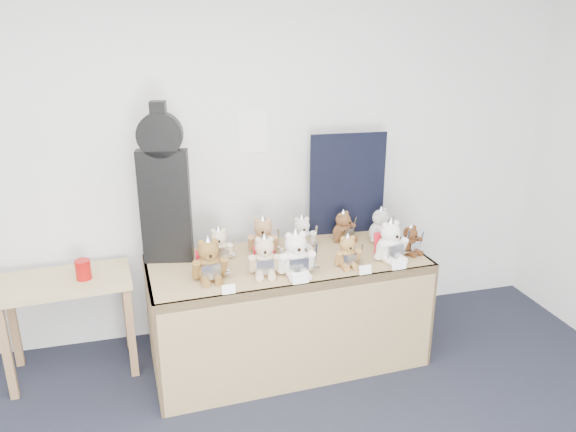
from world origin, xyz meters
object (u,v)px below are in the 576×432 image
object	(u,v)px
teddy_front_far_right	(390,242)
teddy_back_left	(219,246)
red_cup	(83,270)
teddy_back_centre_left	(263,237)
teddy_front_left	(265,257)
teddy_back_end	(381,227)
teddy_front_right	(348,252)
teddy_front_end	(410,241)
teddy_back_centre_right	(302,234)
teddy_front_centre	(296,255)
guitar_case	(164,186)
display_table	(291,286)
teddy_front_far_left	(209,261)
teddy_back_right	(344,228)
side_table	(67,296)

from	to	relation	value
teddy_front_far_right	teddy_back_left	world-z (taller)	teddy_front_far_right
red_cup	teddy_back_centre_left	xyz separation A→B (m)	(1.17, -0.06, 0.13)
teddy_front_left	teddy_back_end	world-z (taller)	teddy_front_left
teddy_front_right	teddy_back_end	xyz separation A→B (m)	(0.38, 0.34, 0.02)
teddy_front_end	teddy_back_centre_right	distance (m)	0.74
teddy_front_centre	teddy_back_centre_right	world-z (taller)	teddy_front_centre
teddy_front_centre	teddy_back_end	distance (m)	0.82
guitar_case	teddy_back_left	xyz separation A→B (m)	(0.32, -0.07, -0.41)
display_table	red_cup	xyz separation A→B (m)	(-1.31, 0.28, 0.15)
teddy_front_far_left	teddy_front_left	xyz separation A→B (m)	(0.34, -0.01, -0.01)
teddy_back_end	teddy_front_left	bearing A→B (deg)	166.07
teddy_front_centre	teddy_front_right	size ratio (longest dim) A/B	1.36
teddy_back_centre_right	teddy_back_end	bearing A→B (deg)	-2.28
teddy_front_far_right	teddy_back_right	size ratio (longest dim) A/B	1.23
teddy_front_end	teddy_front_far_left	bearing A→B (deg)	164.28
teddy_front_right	teddy_back_left	bearing A→B (deg)	158.33
teddy_back_end	teddy_front_right	bearing A→B (deg)	-171.26
side_table	teddy_back_right	world-z (taller)	teddy_back_right
side_table	teddy_front_end	xyz separation A→B (m)	(2.27, -0.35, 0.29)
teddy_back_left	teddy_back_right	size ratio (longest dim) A/B	1.00
teddy_front_far_left	teddy_back_centre_right	xyz separation A→B (m)	(0.69, 0.34, -0.02)
teddy_front_end	side_table	bearing A→B (deg)	153.25
red_cup	teddy_back_left	distance (m)	0.88
guitar_case	teddy_back_centre_right	xyz separation A→B (m)	(0.91, -0.02, -0.41)
teddy_front_far_right	teddy_back_centre_right	size ratio (longest dim) A/B	1.21
teddy_front_left	teddy_front_end	size ratio (longest dim) A/B	1.28
teddy_front_right	guitar_case	bearing A→B (deg)	160.93
side_table	teddy_back_centre_left	world-z (taller)	teddy_back_centre_left
teddy_front_left	teddy_back_centre_left	world-z (taller)	teddy_back_centre_left
side_table	teddy_front_left	distance (m)	1.34
guitar_case	teddy_front_left	distance (m)	0.78
side_table	teddy_back_end	size ratio (longest dim) A/B	3.08
teddy_front_centre	teddy_back_end	world-z (taller)	teddy_front_centre
teddy_front_right	teddy_back_end	world-z (taller)	teddy_back_end
teddy_back_centre_right	teddy_back_end	world-z (taller)	teddy_back_end
teddy_front_left	teddy_front_end	distance (m)	1.03
side_table	teddy_front_far_right	bearing A→B (deg)	-15.49
teddy_front_right	teddy_front_end	size ratio (longest dim) A/B	1.06
side_table	teddy_back_end	bearing A→B (deg)	-6.93
teddy_front_far_left	teddy_front_end	bearing A→B (deg)	-0.27
display_table	side_table	bearing A→B (deg)	164.94
display_table	teddy_back_centre_left	xyz separation A→B (m)	(-0.13, 0.22, 0.28)
teddy_front_centre	display_table	bearing A→B (deg)	86.16
teddy_front_centre	teddy_back_centre_right	bearing A→B (deg)	68.71
teddy_front_far_left	teddy_back_centre_left	xyz separation A→B (m)	(0.40, 0.31, -0.01)
display_table	red_cup	bearing A→B (deg)	164.98
side_table	red_cup	size ratio (longest dim) A/B	6.54
red_cup	teddy_front_far_left	xyz separation A→B (m)	(0.77, -0.37, 0.13)
teddy_front_centre	teddy_back_left	world-z (taller)	teddy_front_centre
guitar_case	teddy_back_centre_left	size ratio (longest dim) A/B	3.65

